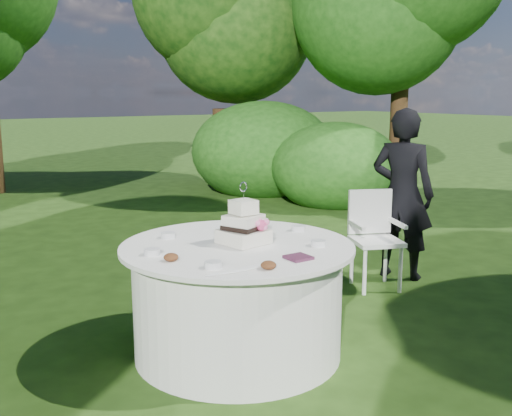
# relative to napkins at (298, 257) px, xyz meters

# --- Properties ---
(ground) EXTENTS (80.00, 80.00, 0.00)m
(ground) POSITION_rel_napkins_xyz_m (-0.12, 0.51, -0.78)
(ground) COLOR #1F3A10
(ground) RESTS_ON ground
(napkins) EXTENTS (0.14, 0.14, 0.02)m
(napkins) POSITION_rel_napkins_xyz_m (0.00, 0.00, 0.00)
(napkins) COLOR #491F37
(napkins) RESTS_ON table
(feather_plume) EXTENTS (0.48, 0.07, 0.01)m
(feather_plume) POSITION_rel_napkins_xyz_m (-0.41, -0.01, -0.00)
(feather_plume) COLOR white
(feather_plume) RESTS_ON table
(guest) EXTENTS (0.62, 0.71, 1.63)m
(guest) POSITION_rel_napkins_xyz_m (2.11, 1.11, 0.04)
(guest) COLOR black
(guest) RESTS_ON ground
(table) EXTENTS (1.56, 1.56, 0.77)m
(table) POSITION_rel_napkins_xyz_m (-0.12, 0.51, -0.39)
(table) COLOR white
(table) RESTS_ON ground
(cake) EXTENTS (0.32, 0.32, 0.42)m
(cake) POSITION_rel_napkins_xyz_m (-0.07, 0.50, 0.10)
(cake) COLOR white
(cake) RESTS_ON table
(chair) EXTENTS (0.54, 0.54, 0.89)m
(chair) POSITION_rel_napkins_xyz_m (1.70, 1.06, -0.26)
(chair) COLOR white
(chair) RESTS_ON ground
(votives) EXTENTS (1.26, 0.92, 0.04)m
(votives) POSITION_rel_napkins_xyz_m (-0.09, 0.55, 0.01)
(votives) COLOR silver
(votives) RESTS_ON table
(petal_cups) EXTENTS (0.48, 0.55, 0.05)m
(petal_cups) POSITION_rel_napkins_xyz_m (-0.47, 0.15, 0.02)
(petal_cups) COLOR #562D16
(petal_cups) RESTS_ON table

